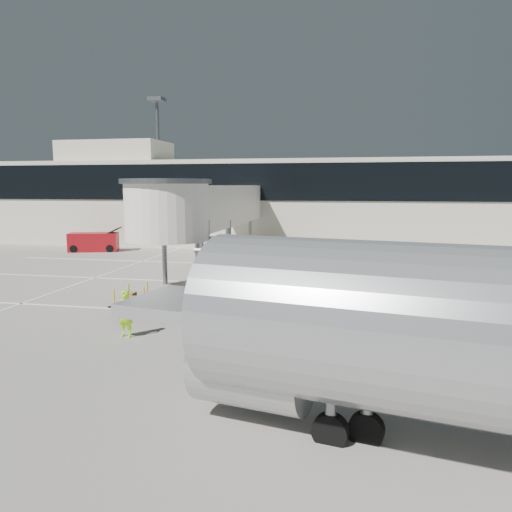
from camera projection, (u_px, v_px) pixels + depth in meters
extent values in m
plane|color=#A9A297|center=(207.00, 327.00, 20.21)|extent=(140.00, 140.00, 0.00)
cube|color=white|center=(220.00, 314.00, 22.15)|extent=(40.00, 0.15, 0.02)
cube|color=white|center=(253.00, 284.00, 28.94)|extent=(40.00, 0.15, 0.02)
cube|color=white|center=(273.00, 265.00, 35.73)|extent=(40.00, 0.15, 0.02)
cube|color=white|center=(358.00, 285.00, 28.71)|extent=(0.15, 30.00, 0.02)
cube|color=white|center=(104.00, 275.00, 31.90)|extent=(0.15, 30.00, 0.02)
cube|color=beige|center=(297.00, 203.00, 48.75)|extent=(64.00, 12.00, 8.00)
cube|color=black|center=(289.00, 182.00, 42.60)|extent=(64.00, 0.12, 3.20)
cube|color=beige|center=(116.00, 152.00, 49.70)|extent=(10.00, 6.00, 2.00)
cylinder|color=slate|center=(159.00, 169.00, 55.33)|extent=(0.36, 0.36, 15.00)
cube|color=slate|center=(157.00, 99.00, 54.28)|extent=(1.60, 1.60, 0.40)
cube|color=white|center=(215.00, 205.00, 34.96)|extent=(3.00, 18.00, 2.80)
cylinder|color=white|center=(167.00, 212.00, 26.23)|extent=(4.40, 4.40, 3.00)
cylinder|color=slate|center=(166.00, 181.00, 26.00)|extent=(4.80, 4.80, 0.25)
cylinder|color=slate|center=(165.00, 260.00, 28.76)|extent=(0.28, 0.28, 2.90)
cylinder|color=slate|center=(198.00, 261.00, 28.36)|extent=(0.28, 0.28, 2.90)
cylinder|color=slate|center=(202.00, 245.00, 35.55)|extent=(0.28, 0.28, 2.90)
cylinder|color=slate|center=(229.00, 246.00, 35.15)|extent=(0.28, 0.28, 2.90)
cylinder|color=slate|center=(227.00, 236.00, 42.34)|extent=(0.28, 0.28, 2.90)
cylinder|color=slate|center=(250.00, 236.00, 41.94)|extent=(0.28, 0.28, 2.90)
cube|color=slate|center=(210.00, 293.00, 25.30)|extent=(1.40, 2.60, 0.50)
cube|color=slate|center=(213.00, 265.00, 25.70)|extent=(1.20, 2.60, 2.06)
cube|color=slate|center=(220.00, 239.00, 26.88)|extent=(1.40, 1.20, 0.12)
cube|color=maroon|center=(308.00, 294.00, 23.94)|extent=(2.46, 1.80, 0.56)
cube|color=white|center=(325.00, 286.00, 24.03)|extent=(0.98, 1.19, 0.32)
cube|color=black|center=(295.00, 283.00, 23.75)|extent=(0.44, 0.90, 0.84)
cylinder|color=black|center=(296.00, 302.00, 23.25)|extent=(0.64, 0.43, 0.59)
cylinder|color=black|center=(290.00, 296.00, 24.43)|extent=(0.64, 0.43, 0.59)
cylinder|color=black|center=(327.00, 301.00, 23.50)|extent=(0.64, 0.43, 0.59)
cylinder|color=black|center=(320.00, 295.00, 24.68)|extent=(0.64, 0.43, 0.59)
cube|color=black|center=(319.00, 299.00, 22.54)|extent=(3.59, 2.71, 0.13)
cube|color=black|center=(319.00, 303.00, 22.56)|extent=(3.20, 2.37, 0.27)
cube|color=black|center=(281.00, 297.00, 23.65)|extent=(0.73, 0.36, 0.09)
cylinder|color=black|center=(289.00, 308.00, 22.62)|extent=(0.39, 0.28, 0.37)
cylinder|color=black|center=(305.00, 302.00, 23.81)|extent=(0.39, 0.28, 0.37)
cylinder|color=black|center=(335.00, 315.00, 21.37)|extent=(0.39, 0.28, 0.37)
cylinder|color=black|center=(349.00, 308.00, 22.57)|extent=(0.39, 0.28, 0.37)
cylinder|color=black|center=(282.00, 287.00, 22.72)|extent=(0.08, 0.08, 0.97)
cylinder|color=black|center=(297.00, 282.00, 23.92)|extent=(0.08, 0.08, 0.97)
cylinder|color=black|center=(345.00, 296.00, 21.02)|extent=(0.08, 0.08, 0.97)
cylinder|color=black|center=(358.00, 290.00, 22.21)|extent=(0.08, 0.08, 0.97)
cube|color=olive|center=(317.00, 292.00, 22.71)|extent=(0.68, 0.58, 0.47)
cube|color=olive|center=(337.00, 294.00, 22.45)|extent=(0.64, 0.49, 0.33)
cube|color=maroon|center=(299.00, 293.00, 22.78)|extent=(0.49, 0.45, 0.32)
cube|color=#424145|center=(329.00, 296.00, 21.90)|extent=(0.57, 0.54, 0.44)
cube|color=olive|center=(320.00, 295.00, 21.99)|extent=(0.68, 0.55, 0.47)
cube|color=#151E44|center=(317.00, 292.00, 22.87)|extent=(0.48, 0.43, 0.37)
cube|color=maroon|center=(320.00, 296.00, 22.19)|extent=(0.58, 0.57, 0.31)
cube|color=olive|center=(297.00, 293.00, 22.65)|extent=(0.65, 0.48, 0.33)
cube|color=olive|center=(325.00, 294.00, 22.20)|extent=(0.48, 0.41, 0.44)
cube|color=black|center=(149.00, 307.00, 21.48)|extent=(2.81, 1.54, 0.11)
cube|color=black|center=(149.00, 310.00, 21.50)|extent=(2.53, 1.32, 0.23)
cube|color=black|center=(115.00, 307.00, 21.94)|extent=(0.64, 0.11, 0.07)
cylinder|color=black|center=(122.00, 317.00, 21.19)|extent=(0.32, 0.15, 0.31)
cylinder|color=black|center=(137.00, 310.00, 22.36)|extent=(0.32, 0.15, 0.31)
cylinder|color=black|center=(163.00, 320.00, 20.69)|extent=(0.32, 0.15, 0.31)
cylinder|color=black|center=(176.00, 313.00, 21.86)|extent=(0.32, 0.15, 0.31)
cylinder|color=yellow|center=(114.00, 299.00, 21.18)|extent=(0.06, 0.06, 0.82)
cylinder|color=yellow|center=(129.00, 293.00, 22.35)|extent=(0.06, 0.06, 0.82)
cylinder|color=yellow|center=(171.00, 303.00, 20.49)|extent=(0.06, 0.06, 0.82)
cylinder|color=yellow|center=(183.00, 296.00, 21.66)|extent=(0.06, 0.06, 0.82)
cube|color=olive|center=(134.00, 302.00, 21.13)|extent=(0.58, 0.36, 0.50)
cube|color=olive|center=(147.00, 301.00, 21.58)|extent=(0.49, 0.35, 0.32)
cube|color=olive|center=(152.00, 302.00, 21.26)|extent=(0.45, 0.48, 0.41)
cube|color=olive|center=(159.00, 304.00, 21.03)|extent=(0.47, 0.36, 0.36)
cube|color=olive|center=(166.00, 304.00, 20.89)|extent=(0.55, 0.44, 0.38)
cube|color=black|center=(174.00, 301.00, 22.63)|extent=(2.88, 2.00, 0.10)
cube|color=black|center=(174.00, 304.00, 22.65)|extent=(2.57, 1.74, 0.22)
cube|color=black|center=(138.00, 305.00, 22.50)|extent=(0.60, 0.24, 0.07)
cylinder|color=black|center=(152.00, 312.00, 22.01)|extent=(0.32, 0.20, 0.30)
cylinder|color=black|center=(155.00, 306.00, 23.17)|extent=(0.32, 0.20, 0.30)
cylinder|color=black|center=(194.00, 311.00, 22.18)|extent=(0.32, 0.20, 0.30)
cylinder|color=black|center=(195.00, 305.00, 23.33)|extent=(0.32, 0.20, 0.30)
cylinder|color=yellow|center=(144.00, 296.00, 21.88)|extent=(0.06, 0.06, 0.78)
cylinder|color=yellow|center=(148.00, 290.00, 23.04)|extent=(0.06, 0.06, 0.78)
cylinder|color=yellow|center=(202.00, 295.00, 22.10)|extent=(0.06, 0.06, 0.78)
cylinder|color=yellow|center=(202.00, 289.00, 23.26)|extent=(0.06, 0.06, 0.78)
cube|color=olive|center=(184.00, 295.00, 22.79)|extent=(0.64, 0.53, 0.40)
cube|color=olive|center=(179.00, 293.00, 23.01)|extent=(0.62, 0.48, 0.46)
cube|color=olive|center=(174.00, 297.00, 22.19)|extent=(0.58, 0.58, 0.44)
cube|color=olive|center=(167.00, 298.00, 22.24)|extent=(0.53, 0.52, 0.36)
cube|color=olive|center=(179.00, 293.00, 22.97)|extent=(0.63, 0.47, 0.45)
cube|color=olive|center=(171.00, 297.00, 22.24)|extent=(0.56, 0.50, 0.46)
cube|color=olive|center=(184.00, 295.00, 22.81)|extent=(0.57, 0.47, 0.34)
cube|color=olive|center=(167.00, 298.00, 22.18)|extent=(0.54, 0.51, 0.40)
imported|color=#9DF519|center=(126.00, 314.00, 18.74)|extent=(0.72, 0.53, 1.80)
cube|color=white|center=(440.00, 267.00, 29.44)|extent=(3.25, 4.57, 1.37)
cube|color=white|center=(423.00, 266.00, 31.31)|extent=(1.69, 1.09, 0.79)
cube|color=black|center=(438.00, 260.00, 29.56)|extent=(2.64, 3.12, 0.55)
cylinder|color=black|center=(440.00, 282.00, 27.99)|extent=(0.43, 0.63, 0.60)
cylinder|color=black|center=(466.00, 281.00, 28.32)|extent=(0.43, 0.63, 0.60)
cylinder|color=black|center=(414.00, 274.00, 30.72)|extent=(0.43, 0.63, 0.60)
cylinder|color=black|center=(439.00, 273.00, 31.06)|extent=(0.43, 0.63, 0.60)
cube|color=maroon|center=(94.00, 242.00, 43.42)|extent=(4.42, 2.87, 1.62)
cube|color=black|center=(115.00, 230.00, 43.46)|extent=(1.43, 1.75, 0.57)
cylinder|color=black|center=(74.00, 249.00, 42.60)|extent=(0.70, 0.45, 0.65)
cylinder|color=black|center=(78.00, 247.00, 44.08)|extent=(0.70, 0.45, 0.65)
cylinder|color=black|center=(110.00, 248.00, 42.90)|extent=(0.70, 0.45, 0.65)
cylinder|color=black|center=(113.00, 246.00, 44.38)|extent=(0.70, 0.45, 0.65)
cube|color=#B3B5B8|center=(309.00, 317.00, 11.30)|extent=(9.37, 4.25, 0.32)
cylinder|color=#B3B5B8|center=(254.00, 364.00, 12.01)|extent=(3.07, 2.57, 2.08)
cube|color=#B3B5B8|center=(254.00, 332.00, 11.89)|extent=(0.75, 0.36, 1.00)
cylinder|color=slate|center=(366.00, 420.00, 11.09)|extent=(0.27, 0.27, 1.00)
cylinder|color=black|center=(366.00, 430.00, 11.12)|extent=(0.86, 0.44, 0.81)
cylinder|color=slate|center=(331.00, 412.00, 11.01)|extent=(0.25, 0.25, 1.45)
cylinder|color=black|center=(330.00, 431.00, 11.07)|extent=(0.86, 0.44, 0.81)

